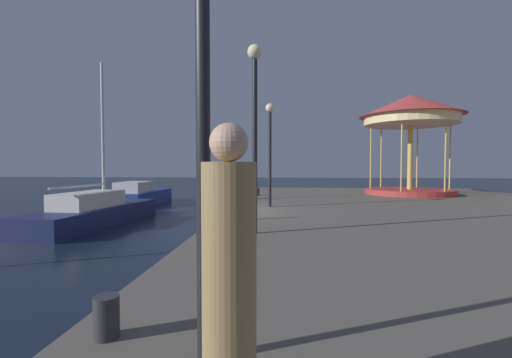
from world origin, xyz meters
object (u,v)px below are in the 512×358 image
Objects in this scene: motorboat_blue at (139,196)px; lamp_post_mid_promenade at (255,106)px; bollard_north at (257,192)px; person_mid_promenade at (229,286)px; bollard_center at (106,317)px; bollard_south at (250,195)px; lamp_post_far_end at (270,136)px; sailboat_navy at (94,212)px; lamp_post_near_edge at (202,22)px; carousel at (411,119)px.

motorboat_blue is 1.29× the size of lamp_post_mid_promenade.
person_mid_promenade is (1.13, -17.03, 0.69)m from bollard_north.
bollard_center and bollard_south have the same top height.
lamp_post_far_end is 11.91m from person_mid_promenade.
bollard_center is at bearing -59.69° from sailboat_navy.
lamp_post_far_end reaches higher than lamp_post_near_edge.
lamp_post_far_end is at bearing -40.34° from motorboat_blue.
lamp_post_far_end reaches higher than bollard_south.
bollard_south is (-1.09, 3.10, -2.64)m from lamp_post_far_end.
sailboat_navy is 3.80× the size of person_mid_promenade.
sailboat_navy reaches higher than bollard_north.
lamp_post_mid_promenade reaches higher than lamp_post_near_edge.
lamp_post_near_edge is (7.16, -10.81, 3.07)m from sailboat_navy.
motorboat_blue is 7.89m from bollard_north.
lamp_post_far_end is 5.98m from bollard_north.
motorboat_blue is 19.45m from bollard_center.
sailboat_navy is 13.80m from person_mid_promenade.
person_mid_promenade is at bearing -84.96° from bollard_south.
motorboat_blue is 14.62× the size of bollard_north.
sailboat_navy reaches higher than lamp_post_near_edge.
person_mid_promenade reaches higher than bollard_north.
carousel is 1.39× the size of lamp_post_far_end.
motorboat_blue is 14.62× the size of bollard_south.
sailboat_navy reaches higher than bollard_center.
lamp_post_near_edge reaches higher than bollard_center.
lamp_post_far_end is (0.14, 5.51, -0.24)m from lamp_post_mid_promenade.
lamp_post_far_end is 11.11m from bollard_center.
lamp_post_far_end reaches higher than bollard_center.
bollard_center is (6.15, -10.52, 0.46)m from sailboat_navy.
bollard_north is (-0.80, 16.31, -2.61)m from lamp_post_near_edge.
bollard_south is 0.21× the size of person_mid_promenade.
motorboat_blue is 16.97m from carousel.
carousel is at bearing 9.69° from bollard_north.
sailboat_navy is at bearing -151.83° from bollard_south.
lamp_post_near_edge is 11.02m from lamp_post_far_end.
lamp_post_mid_promenade is (8.39, -12.76, 3.31)m from motorboat_blue.
person_mid_promenade reaches higher than motorboat_blue.
sailboat_navy is at bearing -178.32° from lamp_post_far_end.
motorboat_blue is at bearing 178.34° from carousel.
carousel reaches higher than bollard_south.
lamp_post_far_end is at bearing 91.08° from person_mid_promenade.
motorboat_blue is 20.95m from person_mid_promenade.
lamp_post_near_edge is at bearing -86.03° from bollard_south.
lamp_post_mid_promenade is 11.34× the size of bollard_north.
bollard_north is (6.36, 5.50, 0.46)m from sailboat_navy.
lamp_post_mid_promenade is 11.20m from bollard_north.
lamp_post_mid_promenade is 6.62m from person_mid_promenade.
lamp_post_near_edge is at bearing -87.20° from bollard_north.
motorboat_blue is at bearing 114.75° from person_mid_promenade.
sailboat_navy is 1.59× the size of lamp_post_mid_promenade.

